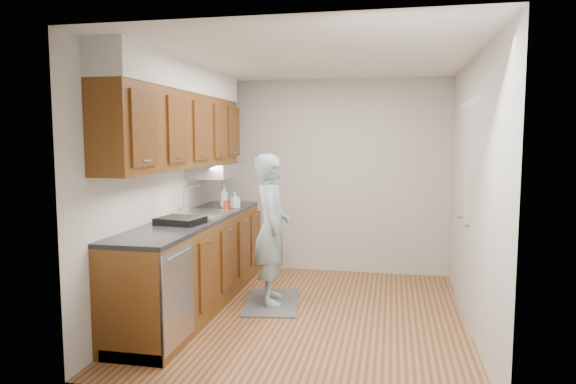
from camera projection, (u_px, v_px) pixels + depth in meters
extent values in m
plane|color=#A26D3D|center=(309.00, 315.00, 5.10)|extent=(3.50, 3.50, 0.00)
plane|color=white|center=(311.00, 58.00, 4.83)|extent=(3.50, 3.50, 0.00)
cube|color=beige|center=(166.00, 187.00, 5.26)|extent=(0.02, 3.50, 2.50)
cube|color=beige|center=(473.00, 193.00, 4.67)|extent=(0.02, 3.50, 2.50)
cube|color=beige|center=(331.00, 177.00, 6.67)|extent=(3.00, 0.02, 2.50)
cube|color=brown|center=(195.00, 265.00, 5.29)|extent=(0.60, 2.80, 0.90)
cube|color=black|center=(192.00, 220.00, 5.24)|extent=(0.63, 2.80, 0.04)
cube|color=#B2B2B7|center=(201.00, 219.00, 5.44)|extent=(0.48, 0.68, 0.14)
cube|color=#B2B2B7|center=(201.00, 214.00, 5.43)|extent=(0.52, 0.72, 0.01)
cube|color=#B2B2B7|center=(178.00, 296.00, 4.15)|extent=(0.03, 0.60, 0.80)
cube|color=brown|center=(180.00, 131.00, 5.17)|extent=(0.33, 2.80, 0.75)
cube|color=silver|center=(178.00, 78.00, 5.11)|extent=(0.35, 2.80, 0.30)
cube|color=#A5A5AA|center=(215.00, 170.00, 6.03)|extent=(0.46, 0.75, 0.16)
cube|color=silver|center=(466.00, 213.00, 4.99)|extent=(0.02, 1.22, 2.05)
cube|color=#5D5D5F|center=(272.00, 302.00, 5.46)|extent=(0.68, 1.01, 0.02)
imported|color=#90ACAF|center=(272.00, 219.00, 5.36)|extent=(0.57, 0.71, 1.78)
imported|color=silver|center=(224.00, 196.00, 6.01)|extent=(0.10, 0.10, 0.26)
imported|color=silver|center=(235.00, 200.00, 5.96)|extent=(0.12, 0.12, 0.19)
cylinder|color=#AD361D|center=(227.00, 206.00, 5.74)|extent=(0.07, 0.07, 0.12)
cylinder|color=#A5A5AA|center=(226.00, 205.00, 5.76)|extent=(0.08, 0.08, 0.12)
cube|color=black|center=(180.00, 221.00, 4.86)|extent=(0.45, 0.40, 0.06)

